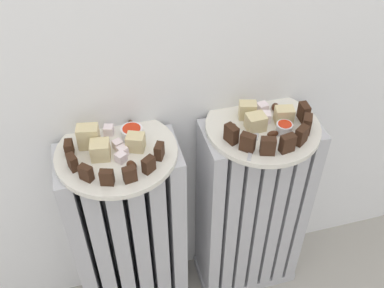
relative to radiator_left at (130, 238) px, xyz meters
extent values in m
cube|color=#B2B2B7|center=(-0.12, 0.00, 0.02)|extent=(0.04, 0.14, 0.56)
cube|color=#B2B2B7|center=(-0.07, 0.00, 0.02)|extent=(0.04, 0.14, 0.56)
cube|color=#B2B2B7|center=(-0.02, 0.00, 0.02)|extent=(0.04, 0.14, 0.56)
cube|color=#B2B2B7|center=(0.02, 0.00, 0.02)|extent=(0.04, 0.14, 0.56)
cube|color=#B2B2B7|center=(0.07, 0.00, 0.02)|extent=(0.04, 0.14, 0.56)
cube|color=#B2B2B7|center=(0.12, 0.00, 0.02)|extent=(0.04, 0.14, 0.56)
cube|color=#B2B2B7|center=(0.34, 0.00, -0.27)|extent=(0.28, 0.14, 0.03)
cube|color=#B2B2B7|center=(0.21, 0.00, 0.02)|extent=(0.03, 0.14, 0.56)
cube|color=#B2B2B7|center=(0.25, 0.00, 0.02)|extent=(0.03, 0.14, 0.56)
cube|color=#B2B2B7|center=(0.29, 0.00, 0.02)|extent=(0.03, 0.14, 0.56)
cube|color=#B2B2B7|center=(0.34, 0.00, 0.02)|extent=(0.03, 0.14, 0.56)
cube|color=#B2B2B7|center=(0.38, 0.00, 0.02)|extent=(0.03, 0.14, 0.56)
cube|color=#B2B2B7|center=(0.42, 0.00, 0.02)|extent=(0.03, 0.14, 0.56)
cube|color=#B2B2B7|center=(0.46, 0.00, 0.02)|extent=(0.03, 0.14, 0.56)
cylinder|color=silver|center=(0.00, 0.00, 0.30)|extent=(0.26, 0.26, 0.01)
cylinder|color=silver|center=(0.34, 0.00, 0.30)|extent=(0.26, 0.26, 0.01)
cube|color=#382114|center=(-0.10, 0.01, 0.33)|extent=(0.02, 0.03, 0.03)
cube|color=#382114|center=(-0.09, -0.03, 0.33)|extent=(0.02, 0.03, 0.03)
cube|color=#382114|center=(-0.07, -0.07, 0.33)|extent=(0.03, 0.03, 0.03)
cube|color=#382114|center=(-0.03, -0.09, 0.33)|extent=(0.03, 0.02, 0.03)
cube|color=#382114|center=(0.02, -0.09, 0.33)|extent=(0.03, 0.02, 0.03)
cube|color=#382114|center=(0.06, -0.08, 0.33)|extent=(0.03, 0.03, 0.03)
cube|color=#382114|center=(0.09, -0.04, 0.33)|extent=(0.03, 0.03, 0.03)
cube|color=beige|center=(0.04, -0.01, 0.33)|extent=(0.05, 0.04, 0.04)
cube|color=beige|center=(-0.03, -0.01, 0.33)|extent=(0.04, 0.04, 0.04)
cube|color=beige|center=(-0.05, 0.03, 0.34)|extent=(0.05, 0.04, 0.05)
cube|color=white|center=(0.01, 0.01, 0.32)|extent=(0.02, 0.02, 0.02)
cube|color=white|center=(-0.01, 0.06, 0.32)|extent=(0.03, 0.03, 0.02)
cube|color=white|center=(0.01, -0.02, 0.32)|extent=(0.03, 0.03, 0.02)
cube|color=white|center=(0.01, -0.03, 0.32)|extent=(0.03, 0.03, 0.02)
ellipsoid|color=#3D1E0F|center=(0.02, -0.06, 0.32)|extent=(0.03, 0.03, 0.02)
ellipsoid|color=#3D1E0F|center=(0.04, 0.07, 0.32)|extent=(0.02, 0.02, 0.02)
cylinder|color=white|center=(0.04, 0.03, 0.32)|extent=(0.05, 0.05, 0.03)
cylinder|color=red|center=(0.04, 0.03, 0.33)|extent=(0.04, 0.04, 0.01)
cube|color=#382114|center=(0.25, -0.03, 0.33)|extent=(0.03, 0.04, 0.04)
cube|color=#382114|center=(0.27, -0.07, 0.33)|extent=(0.04, 0.03, 0.04)
cube|color=#382114|center=(0.31, -0.09, 0.33)|extent=(0.04, 0.03, 0.04)
cube|color=#382114|center=(0.35, -0.09, 0.33)|extent=(0.03, 0.02, 0.04)
cube|color=#382114|center=(0.39, -0.08, 0.33)|extent=(0.04, 0.03, 0.04)
cube|color=#382114|center=(0.42, -0.05, 0.33)|extent=(0.03, 0.04, 0.04)
cube|color=#382114|center=(0.43, 0.00, 0.33)|extent=(0.02, 0.03, 0.04)
cube|color=beige|center=(0.31, 0.04, 0.33)|extent=(0.05, 0.04, 0.04)
cube|color=beige|center=(0.38, 0.00, 0.33)|extent=(0.05, 0.04, 0.04)
cube|color=beige|center=(0.31, -0.01, 0.33)|extent=(0.04, 0.04, 0.04)
cube|color=white|center=(0.34, 0.01, 0.32)|extent=(0.03, 0.03, 0.02)
cube|color=white|center=(0.35, 0.05, 0.32)|extent=(0.03, 0.03, 0.02)
ellipsoid|color=#3D1E0F|center=(0.38, 0.05, 0.32)|extent=(0.03, 0.03, 0.02)
ellipsoid|color=#3D1E0F|center=(0.34, -0.04, 0.32)|extent=(0.03, 0.02, 0.01)
ellipsoid|color=#3D1E0F|center=(0.26, 0.00, 0.32)|extent=(0.03, 0.03, 0.02)
cylinder|color=white|center=(0.37, -0.04, 0.32)|extent=(0.04, 0.04, 0.02)
cylinder|color=red|center=(0.37, -0.04, 0.33)|extent=(0.03, 0.03, 0.01)
cube|color=#B7B7BC|center=(0.28, -0.08, 0.31)|extent=(0.03, 0.05, 0.00)
cube|color=#B7B7BC|center=(0.30, -0.03, 0.31)|extent=(0.03, 0.03, 0.00)
camera|label=1|loc=(-0.03, -0.72, 0.96)|focal=41.91mm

